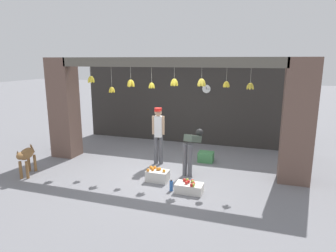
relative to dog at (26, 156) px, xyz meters
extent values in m
plane|color=slate|center=(3.09, 1.39, -0.51)|extent=(60.00, 60.00, 0.00)
cube|color=#2D2B28|center=(3.09, 4.23, 0.93)|extent=(7.64, 0.12, 2.89)
cube|color=brown|center=(-0.08, 1.69, 0.93)|extent=(0.70, 0.60, 2.89)
cube|color=brown|center=(6.26, 1.69, 0.93)|extent=(0.70, 0.60, 2.89)
cube|color=#5B564C|center=(3.09, 1.51, 2.26)|extent=(5.74, 0.24, 0.24)
cylinder|color=#B2AD99|center=(1.03, 1.46, 2.01)|extent=(0.01, 0.01, 0.25)
ellipsoid|color=yellow|center=(1.08, 1.46, 1.80)|extent=(0.13, 0.07, 0.20)
ellipsoid|color=yellow|center=(1.05, 1.51, 1.80)|extent=(0.10, 0.12, 0.21)
ellipsoid|color=yellow|center=(1.00, 1.51, 1.80)|extent=(0.10, 0.12, 0.21)
ellipsoid|color=yellow|center=(0.98, 1.46, 1.80)|extent=(0.13, 0.07, 0.20)
ellipsoid|color=yellow|center=(1.00, 1.42, 1.80)|extent=(0.10, 0.12, 0.21)
ellipsoid|color=yellow|center=(1.05, 1.42, 1.80)|extent=(0.10, 0.12, 0.21)
cylinder|color=#B2AD99|center=(1.63, 1.50, 1.87)|extent=(0.01, 0.01, 0.53)
ellipsoid|color=yellow|center=(1.67, 1.50, 1.53)|extent=(0.11, 0.06, 0.17)
ellipsoid|color=yellow|center=(1.64, 1.54, 1.53)|extent=(0.08, 0.11, 0.18)
ellipsoid|color=yellow|center=(1.59, 1.52, 1.53)|extent=(0.11, 0.09, 0.18)
ellipsoid|color=yellow|center=(1.59, 1.47, 1.53)|extent=(0.11, 0.09, 0.18)
ellipsoid|color=yellow|center=(1.64, 1.46, 1.53)|extent=(0.08, 0.11, 0.18)
cylinder|color=#B2AD99|center=(2.19, 1.48, 1.97)|extent=(0.01, 0.01, 0.32)
ellipsoid|color=yellow|center=(2.24, 1.48, 1.72)|extent=(0.14, 0.07, 0.21)
ellipsoid|color=yellow|center=(2.19, 1.54, 1.72)|extent=(0.07, 0.14, 0.21)
ellipsoid|color=yellow|center=(2.14, 1.48, 1.72)|extent=(0.14, 0.07, 0.21)
ellipsoid|color=yellow|center=(2.19, 1.43, 1.72)|extent=(0.07, 0.14, 0.21)
cylinder|color=#B2AD99|center=(2.75, 1.53, 1.94)|extent=(0.01, 0.01, 0.39)
ellipsoid|color=yellow|center=(2.79, 1.53, 1.67)|extent=(0.11, 0.06, 0.17)
ellipsoid|color=yellow|center=(2.76, 1.57, 1.67)|extent=(0.08, 0.11, 0.17)
ellipsoid|color=yellow|center=(2.71, 1.56, 1.67)|extent=(0.10, 0.09, 0.17)
ellipsoid|color=yellow|center=(2.71, 1.51, 1.67)|extent=(0.10, 0.09, 0.17)
ellipsoid|color=yellow|center=(2.76, 1.49, 1.67)|extent=(0.08, 0.11, 0.17)
cylinder|color=#B2AD99|center=(3.35, 1.54, 2.00)|extent=(0.01, 0.01, 0.28)
ellipsoid|color=yellow|center=(3.40, 1.54, 1.77)|extent=(0.13, 0.07, 0.20)
ellipsoid|color=yellow|center=(3.36, 1.58, 1.77)|extent=(0.09, 0.13, 0.21)
ellipsoid|color=yellow|center=(3.31, 1.57, 1.77)|extent=(0.13, 0.11, 0.21)
ellipsoid|color=yellow|center=(3.31, 1.51, 1.77)|extent=(0.13, 0.11, 0.21)
ellipsoid|color=yellow|center=(3.36, 1.49, 1.77)|extent=(0.09, 0.13, 0.21)
cylinder|color=#B2AD99|center=(4.05, 1.46, 2.01)|extent=(0.01, 0.01, 0.26)
ellipsoid|color=gold|center=(4.10, 1.46, 1.78)|extent=(0.14, 0.07, 0.21)
ellipsoid|color=gold|center=(4.07, 1.51, 1.78)|extent=(0.11, 0.13, 0.22)
ellipsoid|color=gold|center=(4.02, 1.51, 1.78)|extent=(0.11, 0.13, 0.22)
ellipsoid|color=gold|center=(4.00, 1.46, 1.78)|extent=(0.14, 0.07, 0.21)
ellipsoid|color=gold|center=(4.02, 1.42, 1.78)|extent=(0.11, 0.13, 0.22)
ellipsoid|color=gold|center=(4.07, 1.42, 1.78)|extent=(0.11, 0.13, 0.22)
cylinder|color=#B2AD99|center=(4.63, 1.52, 1.98)|extent=(0.01, 0.01, 0.32)
ellipsoid|color=yellow|center=(4.67, 1.52, 1.75)|extent=(0.10, 0.06, 0.16)
ellipsoid|color=yellow|center=(4.65, 1.55, 1.75)|extent=(0.09, 0.10, 0.17)
ellipsoid|color=yellow|center=(4.62, 1.56, 1.75)|extent=(0.07, 0.10, 0.16)
ellipsoid|color=yellow|center=(4.59, 1.54, 1.75)|extent=(0.10, 0.08, 0.17)
ellipsoid|color=yellow|center=(4.59, 1.50, 1.75)|extent=(0.10, 0.08, 0.17)
ellipsoid|color=yellow|center=(4.62, 1.48, 1.75)|extent=(0.07, 0.10, 0.16)
ellipsoid|color=yellow|center=(4.65, 1.49, 1.75)|extent=(0.09, 0.10, 0.17)
cylinder|color=#B2AD99|center=(5.17, 1.53, 1.97)|extent=(0.01, 0.01, 0.34)
ellipsoid|color=gold|center=(5.21, 1.53, 1.72)|extent=(0.11, 0.06, 0.17)
ellipsoid|color=gold|center=(5.17, 1.57, 1.72)|extent=(0.06, 0.11, 0.17)
ellipsoid|color=gold|center=(5.13, 1.53, 1.72)|extent=(0.11, 0.06, 0.17)
ellipsoid|color=gold|center=(5.17, 1.49, 1.72)|extent=(0.06, 0.11, 0.17)
ellipsoid|color=olive|center=(-0.01, 0.04, 0.04)|extent=(0.47, 0.70, 0.26)
cylinder|color=olive|center=(0.15, -0.16, -0.29)|extent=(0.07, 0.07, 0.44)
cylinder|color=olive|center=(0.00, -0.22, -0.29)|extent=(0.07, 0.07, 0.44)
cylinder|color=olive|center=(-0.03, 0.29, -0.29)|extent=(0.07, 0.07, 0.44)
cylinder|color=olive|center=(-0.18, 0.24, -0.29)|extent=(0.07, 0.07, 0.44)
ellipsoid|color=olive|center=(0.11, -0.29, 0.10)|extent=(0.24, 0.28, 0.18)
cone|color=brown|center=(0.16, -0.27, 0.19)|extent=(0.06, 0.06, 0.07)
cone|color=brown|center=(0.07, -0.31, 0.19)|extent=(0.06, 0.06, 0.07)
cylinder|color=olive|center=(-0.14, 0.37, 0.07)|extent=(0.11, 0.21, 0.26)
cylinder|color=#56565B|center=(2.87, 1.86, -0.13)|extent=(0.11, 0.11, 0.77)
cylinder|color=#56565B|center=(2.74, 1.83, -0.13)|extent=(0.11, 0.11, 0.77)
cube|color=white|center=(2.80, 1.84, 0.55)|extent=(0.23, 0.21, 0.58)
cylinder|color=tan|center=(2.94, 1.87, 0.58)|extent=(0.06, 0.06, 0.51)
cylinder|color=tan|center=(2.67, 1.81, 0.58)|extent=(0.06, 0.06, 0.51)
sphere|color=tan|center=(2.80, 1.84, 0.93)|extent=(0.20, 0.20, 0.20)
cylinder|color=red|center=(2.80, 1.84, 1.02)|extent=(0.20, 0.20, 0.07)
cube|color=red|center=(2.82, 1.74, 0.99)|extent=(0.19, 0.14, 0.01)
cylinder|color=#56565B|center=(3.72, 1.23, -0.10)|extent=(0.11, 0.11, 0.82)
cylinder|color=#56565B|center=(3.86, 1.20, -0.10)|extent=(0.11, 0.11, 0.82)
cube|color=#4C5B4C|center=(3.86, 1.49, 0.38)|extent=(0.35, 0.64, 0.31)
sphere|color=black|center=(3.94, 1.86, 0.46)|extent=(0.20, 0.20, 0.20)
cube|color=silver|center=(3.20, 0.68, -0.38)|extent=(0.51, 0.34, 0.26)
sphere|color=orange|center=(3.10, 0.65, -0.22)|extent=(0.07, 0.07, 0.07)
sphere|color=orange|center=(3.09, 0.79, -0.22)|extent=(0.07, 0.07, 0.07)
sphere|color=orange|center=(3.20, 0.71, -0.22)|extent=(0.07, 0.07, 0.07)
sphere|color=orange|center=(3.00, 0.77, -0.22)|extent=(0.07, 0.07, 0.07)
sphere|color=orange|center=(3.24, 0.72, -0.22)|extent=(0.07, 0.07, 0.07)
sphere|color=orange|center=(3.00, 0.57, -0.22)|extent=(0.07, 0.07, 0.07)
sphere|color=orange|center=(3.38, 0.64, -0.22)|extent=(0.07, 0.07, 0.07)
sphere|color=orange|center=(3.03, 0.74, -0.22)|extent=(0.07, 0.07, 0.07)
cube|color=silver|center=(4.07, 0.31, -0.41)|extent=(0.59, 0.34, 0.20)
sphere|color=#99B238|center=(4.14, 0.36, -0.28)|extent=(0.07, 0.07, 0.07)
sphere|color=red|center=(3.94, 0.40, -0.28)|extent=(0.07, 0.07, 0.07)
sphere|color=red|center=(4.04, 0.34, -0.28)|extent=(0.07, 0.07, 0.07)
sphere|color=red|center=(4.16, 0.18, -0.28)|extent=(0.07, 0.07, 0.07)
sphere|color=red|center=(4.02, 0.27, -0.28)|extent=(0.07, 0.07, 0.07)
sphere|color=red|center=(4.12, 0.41, -0.28)|extent=(0.07, 0.07, 0.07)
sphere|color=#99B238|center=(4.00, 0.42, -0.28)|extent=(0.07, 0.07, 0.07)
sphere|color=#99B238|center=(4.19, 0.19, -0.28)|extent=(0.07, 0.07, 0.07)
sphere|color=red|center=(4.18, 0.27, -0.28)|extent=(0.07, 0.07, 0.07)
cube|color=#42844C|center=(4.03, 2.40, -0.37)|extent=(0.42, 0.32, 0.29)
cylinder|color=#2D60AD|center=(3.68, 0.26, -0.40)|extent=(0.08, 0.08, 0.23)
cylinder|color=black|center=(3.68, 0.26, -0.27)|extent=(0.04, 0.04, 0.03)
cylinder|color=black|center=(3.65, 4.16, 1.38)|extent=(0.29, 0.01, 0.29)
cylinder|color=white|center=(3.65, 4.15, 1.38)|extent=(0.27, 0.02, 0.27)
cube|color=black|center=(3.65, 4.14, 1.41)|extent=(0.01, 0.01, 0.08)
cube|color=black|center=(3.69, 4.14, 1.38)|extent=(0.10, 0.01, 0.01)
camera|label=1|loc=(5.53, -5.59, 2.32)|focal=32.00mm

